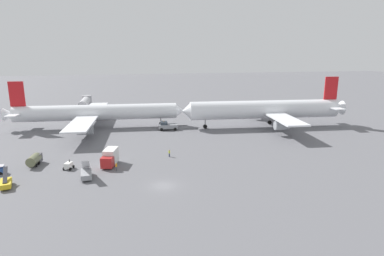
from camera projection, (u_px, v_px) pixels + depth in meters
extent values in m
plane|color=slate|center=(164.00, 186.00, 58.76)|extent=(600.00, 600.00, 0.00)
cylinder|color=white|center=(97.00, 112.00, 102.09)|extent=(50.46, 8.55, 4.93)
cone|color=white|center=(180.00, 110.00, 105.57)|extent=(3.12, 4.73, 4.54)
cone|color=white|center=(10.00, 115.00, 98.64)|extent=(3.88, 4.19, 3.94)
cube|color=white|center=(89.00, 115.00, 101.93)|extent=(9.79, 47.45, 0.44)
cube|color=white|center=(18.00, 113.00, 98.85)|extent=(4.13, 13.20, 0.28)
cube|color=red|center=(17.00, 94.00, 97.55)|extent=(4.41, 0.68, 7.61)
cylinder|color=#999EA3|center=(85.00, 130.00, 89.77)|extent=(4.38, 2.90, 2.60)
cylinder|color=#999EA3|center=(99.00, 113.00, 115.19)|extent=(4.38, 2.90, 2.60)
cylinder|color=slate|center=(88.00, 121.00, 105.67)|extent=(0.28, 0.28, 2.18)
cylinder|color=black|center=(89.00, 124.00, 105.92)|extent=(1.34, 0.64, 1.30)
cylinder|color=slate|center=(85.00, 125.00, 99.12)|extent=(0.28, 0.28, 2.18)
cylinder|color=black|center=(85.00, 129.00, 99.37)|extent=(1.34, 0.64, 1.30)
cylinder|color=slate|center=(161.00, 121.00, 105.51)|extent=(0.28, 0.28, 2.18)
cylinder|color=black|center=(161.00, 124.00, 105.77)|extent=(1.34, 0.64, 1.30)
cylinder|color=white|center=(264.00, 109.00, 103.37)|extent=(48.28, 9.90, 5.79)
cone|color=white|center=(186.00, 111.00, 100.38)|extent=(3.25, 5.54, 5.32)
cone|color=white|center=(337.00, 108.00, 106.34)|extent=(3.99, 4.92, 4.63)
cube|color=white|center=(271.00, 112.00, 103.86)|extent=(9.92, 41.58, 0.44)
cube|color=white|center=(330.00, 106.00, 105.91)|extent=(4.31, 13.23, 0.28)
cube|color=red|center=(331.00, 88.00, 104.48)|extent=(4.41, 0.74, 7.37)
cylinder|color=#999EA3|center=(257.00, 111.00, 115.29)|extent=(4.41, 2.95, 2.60)
cylinder|color=#999EA3|center=(282.00, 125.00, 93.02)|extent=(4.41, 2.95, 2.60)
cylinder|color=slate|center=(278.00, 123.00, 101.38)|extent=(0.28, 0.28, 2.48)
cylinder|color=black|center=(277.00, 127.00, 101.67)|extent=(1.34, 0.66, 1.30)
cylinder|color=slate|center=(270.00, 119.00, 107.95)|extent=(0.28, 0.28, 2.48)
cylinder|color=black|center=(270.00, 122.00, 108.23)|extent=(1.34, 0.66, 1.30)
cylinder|color=slate|center=(205.00, 123.00, 101.98)|extent=(0.28, 0.28, 2.48)
cylinder|color=black|center=(205.00, 126.00, 102.27)|extent=(1.34, 0.66, 1.30)
cube|color=gray|center=(168.00, 126.00, 100.70)|extent=(6.04, 3.36, 1.25)
cube|color=#333D47|center=(164.00, 123.00, 100.28)|extent=(2.27, 2.51, 0.90)
cylinder|color=#4C4C51|center=(182.00, 125.00, 101.28)|extent=(3.21, 0.43, 0.20)
sphere|color=orange|center=(164.00, 121.00, 100.13)|extent=(0.24, 0.24, 0.24)
cylinder|color=black|center=(162.00, 130.00, 99.14)|extent=(0.92, 0.36, 0.90)
cylinder|color=black|center=(161.00, 127.00, 101.99)|extent=(0.92, 0.36, 0.90)
cylinder|color=black|center=(175.00, 129.00, 99.71)|extent=(0.92, 0.36, 0.90)
cylinder|color=black|center=(174.00, 127.00, 102.55)|extent=(0.92, 0.36, 0.90)
cylinder|color=#666B4C|center=(34.00, 160.00, 68.59)|extent=(2.36, 4.17, 2.00)
cube|color=#4C4C51|center=(37.00, 158.00, 70.57)|extent=(1.92, 1.96, 1.80)
cylinder|color=black|center=(32.00, 164.00, 69.49)|extent=(0.25, 0.62, 0.60)
cylinder|color=black|center=(39.00, 163.00, 69.65)|extent=(0.25, 0.62, 0.60)
cylinder|color=black|center=(30.00, 166.00, 68.04)|extent=(0.25, 0.62, 0.60)
cylinder|color=black|center=(37.00, 166.00, 68.20)|extent=(0.25, 0.62, 0.60)
cube|color=red|center=(107.00, 162.00, 67.11)|extent=(2.88, 2.74, 2.20)
cube|color=silver|center=(111.00, 156.00, 69.56)|extent=(3.39, 4.67, 3.20)
cylinder|color=black|center=(113.00, 165.00, 68.47)|extent=(0.35, 0.63, 0.60)
cylinder|color=black|center=(106.00, 165.00, 68.54)|extent=(0.35, 0.63, 0.60)
cylinder|color=black|center=(115.00, 163.00, 69.93)|extent=(0.35, 0.63, 0.60)
cylinder|color=black|center=(108.00, 163.00, 69.99)|extent=(0.35, 0.63, 0.60)
cube|color=gray|center=(86.00, 174.00, 62.14)|extent=(2.47, 4.69, 1.00)
cube|color=silver|center=(86.00, 164.00, 61.97)|extent=(1.84, 4.30, 2.71)
cylinder|color=black|center=(90.00, 178.00, 61.77)|extent=(0.26, 0.62, 0.60)
cylinder|color=black|center=(83.00, 178.00, 61.35)|extent=(0.26, 0.62, 0.60)
cylinder|color=black|center=(90.00, 175.00, 63.16)|extent=(0.26, 0.62, 0.60)
cylinder|color=black|center=(83.00, 176.00, 62.74)|extent=(0.26, 0.62, 0.60)
cube|color=gold|center=(6.00, 183.00, 57.91)|extent=(2.69, 4.31, 0.90)
cube|color=black|center=(5.00, 175.00, 58.30)|extent=(1.67, 4.28, 1.83)
cylinder|color=black|center=(2.00, 185.00, 58.38)|extent=(0.34, 0.63, 0.60)
cylinder|color=black|center=(11.00, 184.00, 58.96)|extent=(0.34, 0.63, 0.60)
cylinder|color=black|center=(1.00, 188.00, 57.06)|extent=(0.34, 0.63, 0.60)
cylinder|color=black|center=(10.00, 187.00, 57.65)|extent=(0.34, 0.63, 0.60)
cube|color=silver|center=(68.00, 165.00, 66.91)|extent=(1.72, 2.09, 1.10)
cylinder|color=black|center=(69.00, 161.00, 67.25)|extent=(0.16, 0.16, 0.50)
cylinder|color=black|center=(70.00, 169.00, 66.23)|extent=(0.38, 0.63, 0.60)
cylinder|color=black|center=(64.00, 169.00, 66.40)|extent=(0.38, 0.63, 0.60)
cylinder|color=black|center=(74.00, 167.00, 67.68)|extent=(0.38, 0.63, 0.60)
cylinder|color=black|center=(67.00, 166.00, 67.84)|extent=(0.38, 0.63, 0.60)
cylinder|color=black|center=(2.00, 171.00, 65.20)|extent=(0.62, 0.27, 0.60)
cylinder|color=black|center=(1.00, 173.00, 63.91)|extent=(0.62, 0.27, 0.60)
cylinder|color=#2D3351|center=(169.00, 155.00, 74.86)|extent=(0.28, 0.28, 0.85)
cylinder|color=#D1E02D|center=(169.00, 152.00, 74.70)|extent=(0.36, 0.36, 0.60)
sphere|color=#9E704C|center=(169.00, 150.00, 74.60)|extent=(0.23, 0.23, 0.23)
cylinder|color=#4C4C51|center=(116.00, 169.00, 66.02)|extent=(0.28, 0.28, 0.89)
cylinder|color=orange|center=(116.00, 165.00, 65.84)|extent=(0.36, 0.36, 0.63)
sphere|color=tan|center=(116.00, 163.00, 65.74)|extent=(0.24, 0.24, 0.24)
cylinder|color=#F24C19|center=(116.00, 165.00, 65.52)|extent=(0.05, 0.05, 0.40)
cylinder|color=#B7B7BC|center=(85.00, 103.00, 125.07)|extent=(3.25, 15.26, 3.20)
cylinder|color=#99999E|center=(87.00, 100.00, 132.33)|extent=(3.84, 3.84, 3.52)
cylinder|color=#595960|center=(87.00, 106.00, 131.90)|extent=(0.70, 0.70, 4.53)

